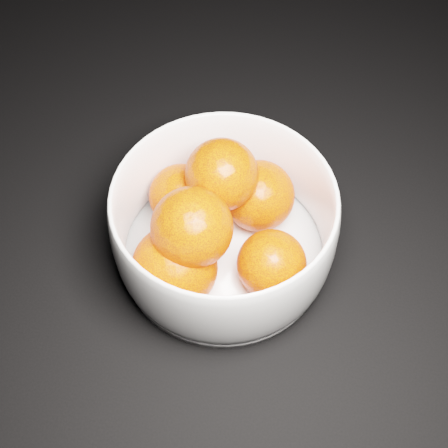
# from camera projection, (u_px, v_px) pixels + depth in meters

# --- Properties ---
(bowl) EXTENTS (0.21, 0.21, 0.10)m
(bowl) POSITION_uv_depth(u_px,v_px,m) (224.00, 227.00, 0.59)
(bowl) COLOR white
(bowl) RESTS_ON ground
(orange_pile) EXTENTS (0.17, 0.17, 0.12)m
(orange_pile) POSITION_uv_depth(u_px,v_px,m) (213.00, 223.00, 0.58)
(orange_pile) COLOR #E83B07
(orange_pile) RESTS_ON bowl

